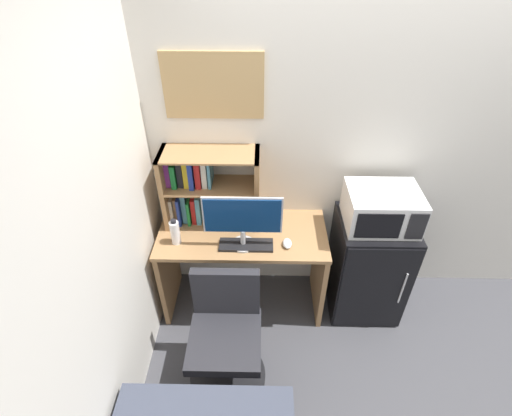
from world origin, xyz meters
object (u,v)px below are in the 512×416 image
(computer_mouse, at_px, (287,243))
(water_bottle, at_px, (175,232))
(microwave, at_px, (382,208))
(monitor, at_px, (243,218))
(hutch_bookshelf, at_px, (199,185))
(keyboard, at_px, (246,245))
(desk_chair, at_px, (226,339))
(wall_corkboard, at_px, (213,86))
(mini_fridge, at_px, (368,265))

(computer_mouse, bearing_deg, water_bottle, 178.68)
(microwave, bearing_deg, monitor, -171.64)
(hutch_bookshelf, relative_size, monitor, 1.29)
(keyboard, bearing_deg, water_bottle, 176.49)
(monitor, bearing_deg, keyboard, -29.33)
(desk_chair, bearing_deg, water_bottle, 126.04)
(hutch_bookshelf, height_order, water_bottle, hutch_bookshelf)
(monitor, distance_m, microwave, 0.97)
(keyboard, bearing_deg, desk_chair, -103.78)
(hutch_bookshelf, distance_m, monitor, 0.44)
(water_bottle, height_order, wall_corkboard, wall_corkboard)
(wall_corkboard, bearing_deg, water_bottle, -126.35)
(keyboard, distance_m, mini_fridge, 1.01)
(desk_chair, bearing_deg, mini_fridge, 30.97)
(keyboard, height_order, mini_fridge, mini_fridge)
(monitor, height_order, computer_mouse, monitor)
(monitor, xyz_separation_m, wall_corkboard, (-0.19, 0.41, 0.75))
(mini_fridge, bearing_deg, microwave, 89.88)
(monitor, relative_size, desk_chair, 0.62)
(hutch_bookshelf, bearing_deg, desk_chair, -73.81)
(hutch_bookshelf, bearing_deg, wall_corkboard, 39.45)
(monitor, bearing_deg, hutch_bookshelf, 138.31)
(hutch_bookshelf, distance_m, desk_chair, 1.08)
(keyboard, relative_size, desk_chair, 0.44)
(desk_chair, bearing_deg, wall_corkboard, 95.74)
(monitor, relative_size, computer_mouse, 5.20)
(mini_fridge, height_order, wall_corkboard, wall_corkboard)
(mini_fridge, bearing_deg, computer_mouse, -168.07)
(computer_mouse, distance_m, wall_corkboard, 1.16)
(microwave, height_order, wall_corkboard, wall_corkboard)
(computer_mouse, relative_size, wall_corkboard, 0.16)
(wall_corkboard, bearing_deg, monitor, -65.01)
(mini_fridge, relative_size, microwave, 1.74)
(hutch_bookshelf, xyz_separation_m, mini_fridge, (1.29, -0.15, -0.64))
(monitor, height_order, keyboard, monitor)
(desk_chair, height_order, wall_corkboard, wall_corkboard)
(mini_fridge, bearing_deg, wall_corkboard, 166.93)
(microwave, bearing_deg, keyboard, -170.76)
(monitor, relative_size, keyboard, 1.42)
(keyboard, height_order, microwave, microwave)
(monitor, bearing_deg, microwave, 8.36)
(keyboard, xyz_separation_m, microwave, (0.94, 0.15, 0.22))
(monitor, xyz_separation_m, mini_fridge, (0.96, 0.14, -0.57))
(monitor, distance_m, water_bottle, 0.50)
(water_bottle, relative_size, wall_corkboard, 0.31)
(hutch_bookshelf, relative_size, wall_corkboard, 1.07)
(keyboard, distance_m, water_bottle, 0.50)
(computer_mouse, height_order, microwave, microwave)
(computer_mouse, bearing_deg, desk_chair, -129.29)
(hutch_bookshelf, height_order, wall_corkboard, wall_corkboard)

